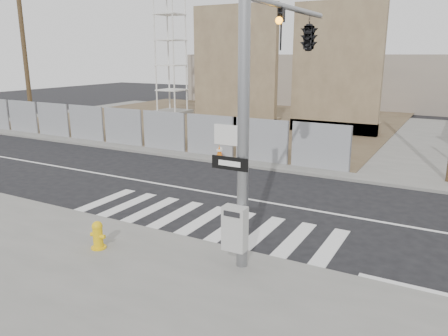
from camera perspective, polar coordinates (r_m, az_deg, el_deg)
The scene contains 13 objects.
ground at distance 15.68m, azimuth 2.02°, elevation -3.90°, with size 100.00×100.00×0.00m, color black.
sidewalk_far at distance 28.52m, azimuth 14.89°, elevation 4.17°, with size 50.00×20.00×0.12m, color slate.
signal_pole at distance 12.00m, azimuth 8.63°, elevation 13.53°, with size 0.96×5.87×7.00m.
chain_link_fence at distance 25.06m, azimuth -13.42°, elevation 5.34°, with size 24.60×0.04×2.00m, color gray.
concrete_wall_left at distance 29.75m, azimuth 1.45°, elevation 11.50°, with size 6.00×1.30×8.00m.
concrete_wall_right at distance 28.34m, azimuth 14.38°, elevation 10.91°, with size 5.50×1.30×8.00m.
crane_tower at distance 37.47m, azimuth -7.17°, elevation 20.68°, with size 2.60×2.60×18.15m.
utility_pole_left at distance 31.03m, azimuth -24.62°, elevation 13.74°, with size 1.60×0.28×10.00m.
fire_hydrant at distance 11.78m, azimuth -16.16°, elevation -8.40°, with size 0.49×0.49×0.74m.
traffic_cone_a at distance 31.18m, azimuth -23.85°, elevation 5.05°, with size 0.49×0.49×0.73m.
traffic_cone_b at distance 26.07m, azimuth -14.00°, elevation 4.11°, with size 0.39×0.39×0.63m.
traffic_cone_c at distance 21.50m, azimuth -0.45°, elevation 2.42°, with size 0.35×0.35×0.66m.
traffic_cone_d at distance 20.61m, azimuth -0.63°, elevation 2.02°, with size 0.48×0.48×0.76m.
Camera 1 is at (6.69, -13.28, 4.96)m, focal length 35.00 mm.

